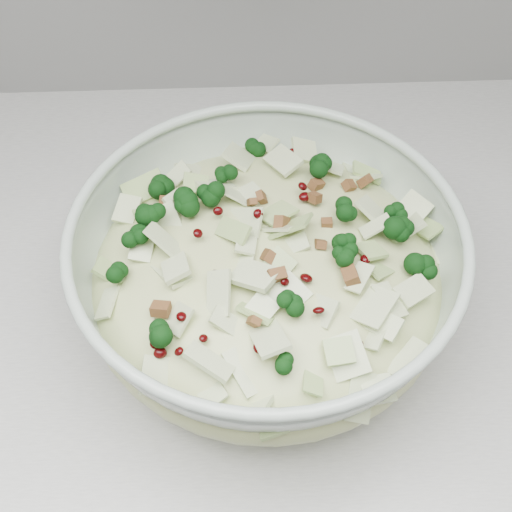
{
  "coord_description": "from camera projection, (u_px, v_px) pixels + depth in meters",
  "views": [
    {
      "loc": [
        0.22,
        1.21,
        1.48
      ],
      "look_at": [
        0.24,
        1.6,
        1.0
      ],
      "focal_mm": 50.0,
      "sensor_mm": 36.0,
      "label": 1
    }
  ],
  "objects": [
    {
      "name": "counter",
      "position": [
        99.0,
        438.0,
        1.1
      ],
      "size": [
        3.6,
        0.6,
        0.9
      ],
      "primitive_type": "cube",
      "color": "beige",
      "rests_on": "floor"
    },
    {
      "name": "salad",
      "position": [
        267.0,
        263.0,
        0.62
      ],
      "size": [
        0.41,
        0.41,
        0.14
      ],
      "rotation": [
        0.0,
        0.0,
        -0.38
      ],
      "color": "#C2CA8A",
      "rests_on": "mixing_bowl"
    },
    {
      "name": "mixing_bowl",
      "position": [
        266.0,
        278.0,
        0.64
      ],
      "size": [
        0.44,
        0.44,
        0.14
      ],
      "rotation": [
        0.0,
        0.0,
        -0.35
      ],
      "color": "#ADBFB0",
      "rests_on": "counter"
    }
  ]
}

